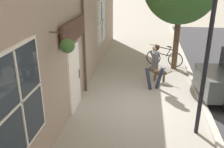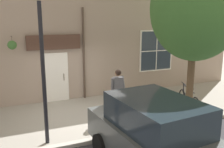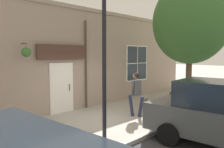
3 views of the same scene
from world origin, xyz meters
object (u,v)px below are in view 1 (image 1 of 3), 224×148
pedestrian_walking (155,63)px  street_lamp (211,30)px  dog_on_leash (158,72)px  leaning_bicycle (164,58)px

pedestrian_walking → street_lamp: 3.45m
dog_on_leash → street_lamp: 4.37m
leaning_bicycle → dog_on_leash: bearing=-100.1°
pedestrian_walking → street_lamp: bearing=-67.6°
dog_on_leash → street_lamp: bearing=-75.0°
dog_on_leash → street_lamp: (0.94, -3.49, 2.45)m
leaning_bicycle → street_lamp: street_lamp is taller
pedestrian_walking → leaning_bicycle: bearing=79.0°
dog_on_leash → leaning_bicycle: leaning_bicycle is taller
pedestrian_walking → dog_on_leash: size_ratio=1.76×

